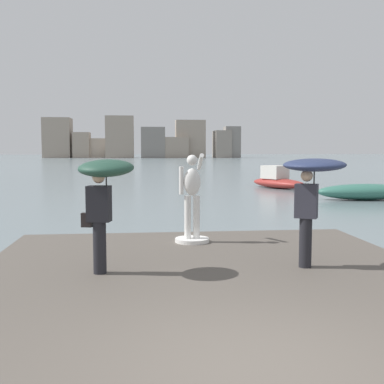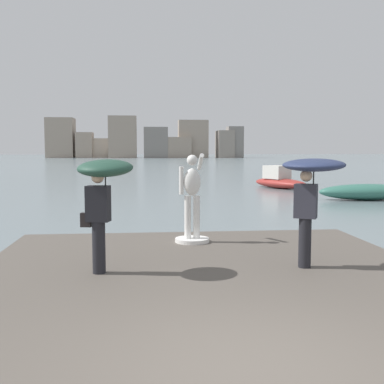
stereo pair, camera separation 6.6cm
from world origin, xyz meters
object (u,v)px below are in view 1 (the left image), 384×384
at_px(onlooker_right, 312,180).
at_px(boat_far, 367,192).
at_px(statue_white_figure, 192,205).
at_px(onlooker_left, 104,185).
at_px(boat_mid, 277,180).

xyz_separation_m(onlooker_right, boat_far, (8.08, 14.39, -1.55)).
distance_m(statue_white_figure, onlooker_left, 3.17).
distance_m(onlooker_right, boat_far, 16.58).
bearing_deg(onlooker_right, onlooker_left, -179.67).
xyz_separation_m(boat_mid, boat_far, (2.34, -7.51, -0.10)).
bearing_deg(onlooker_right, boat_mid, 75.31).
bearing_deg(statue_white_figure, onlooker_right, -54.16).
distance_m(onlooker_left, boat_far, 18.60).
distance_m(onlooker_left, boat_mid, 23.87).
height_order(statue_white_figure, boat_far, statue_white_figure).
height_order(statue_white_figure, onlooker_right, statue_white_figure).
relative_size(statue_white_figure, onlooker_right, 1.03).
distance_m(boat_mid, boat_far, 7.87).
height_order(statue_white_figure, boat_mid, statue_white_figure).
bearing_deg(boat_mid, onlooker_left, -113.04).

